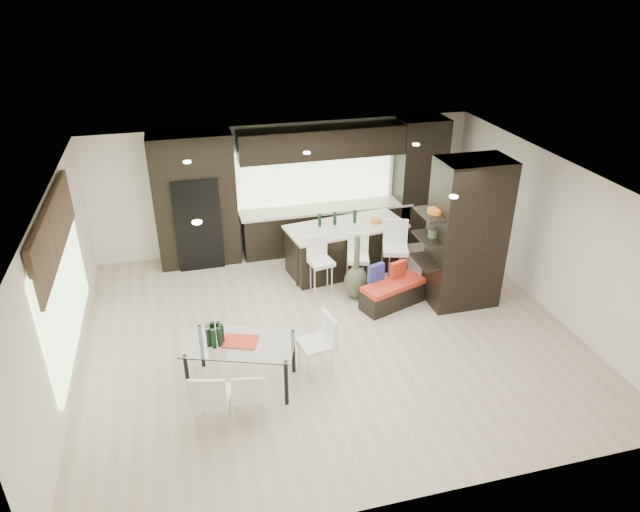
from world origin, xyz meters
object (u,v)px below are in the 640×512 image
object	(u,v)px
dining_table	(242,363)
chair_far	(212,400)
floor_vase	(357,267)
chair_near	(249,396)
kitchen_island	(346,248)
chair_end	(316,348)
stool_mid	(358,268)
stool_right	(395,261)
stool_left	(321,272)
bench	(393,294)

from	to	relation	value
dining_table	chair_far	world-z (taller)	chair_far
floor_vase	chair_near	distance (m)	3.58
floor_vase	dining_table	xyz separation A→B (m)	(-2.36, -1.94, -0.25)
kitchen_island	floor_vase	distance (m)	1.11
dining_table	chair_end	distance (m)	1.11
chair_near	floor_vase	bearing A→B (deg)	57.91
stool_mid	stool_right	world-z (taller)	stool_right
floor_vase	chair_far	distance (m)	3.94
stool_left	dining_table	size ratio (longest dim) A/B	0.58
stool_mid	chair_near	bearing A→B (deg)	-115.14
stool_right	bench	size ratio (longest dim) A/B	0.86
floor_vase	chair_near	size ratio (longest dim) A/B	1.62
stool_right	chair_end	world-z (taller)	stool_right
stool_right	chair_far	distance (m)	4.74
bench	chair_end	xyz separation A→B (m)	(-1.82, -1.51, 0.21)
kitchen_island	floor_vase	world-z (taller)	floor_vase
stool_mid	chair_far	xyz separation A→B (m)	(-2.98, -3.00, 0.00)
stool_left	dining_table	bearing A→B (deg)	-139.97
stool_mid	dining_table	size ratio (longest dim) A/B	0.56
kitchen_island	stool_left	size ratio (longest dim) A/B	2.55
chair_end	kitchen_island	bearing A→B (deg)	-34.35
chair_end	stool_right	bearing A→B (deg)	-53.52
stool_right	stool_mid	bearing A→B (deg)	-165.22
bench	chair_near	xyz separation A→B (m)	(-2.92, -2.25, 0.15)
chair_far	stool_left	bearing A→B (deg)	67.33
chair_near	chair_far	world-z (taller)	chair_far
stool_left	chair_near	size ratio (longest dim) A/B	1.18
stool_left	chair_end	xyz separation A→B (m)	(-0.66, -2.23, -0.01)
kitchen_island	chair_near	world-z (taller)	kitchen_island
kitchen_island	bench	distance (m)	1.60
stool_left	dining_table	xyz separation A→B (m)	(-1.77, -2.23, -0.08)
chair_far	bench	bearing A→B (deg)	48.09
stool_left	chair_end	distance (m)	2.33
dining_table	stool_left	bearing A→B (deg)	71.47
floor_vase	dining_table	size ratio (longest dim) A/B	0.80
stool_right	dining_table	bearing A→B (deg)	-127.93
stool_mid	dining_table	distance (m)	3.35
kitchen_island	chair_end	world-z (taller)	kitchen_island
chair_end	chair_far	bearing A→B (deg)	105.62
bench	dining_table	world-z (taller)	dining_table
dining_table	chair_far	size ratio (longest dim) A/B	1.77
dining_table	chair_near	distance (m)	0.73
stool_mid	chair_near	distance (m)	3.87
kitchen_island	dining_table	world-z (taller)	kitchen_island
kitchen_island	stool_left	world-z (taller)	kitchen_island
chair_far	dining_table	bearing A→B (deg)	71.62
stool_right	bench	bearing A→B (deg)	-94.77
stool_right	dining_table	world-z (taller)	stool_right
bench	chair_far	size ratio (longest dim) A/B	1.36
stool_left	chair_far	xyz separation A→B (m)	(-2.26, -2.99, -0.02)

